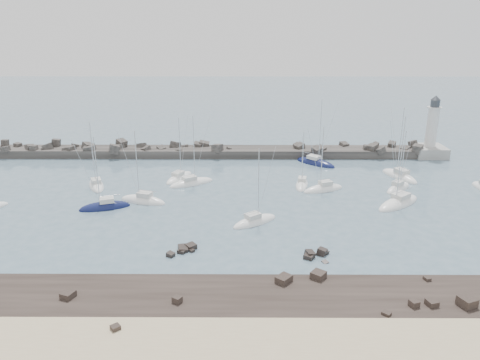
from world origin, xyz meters
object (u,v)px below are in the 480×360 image
sailboat_4 (192,183)px  sailboat_12 (398,189)px  lighthouse (430,143)px  sailboat_7 (255,222)px  sailboat_8 (315,163)px  sailboat_5 (143,201)px  sailboat_1 (96,186)px  sailboat_3 (179,178)px  sailboat_2 (105,207)px  sailboat_11 (398,204)px  sailboat_10 (399,177)px  sailboat_6 (302,185)px  sailboat_9 (323,189)px

sailboat_4 → sailboat_12: 38.64m
lighthouse → sailboat_7: bearing=-137.2°
sailboat_8 → sailboat_4: bearing=-152.3°
sailboat_5 → sailboat_7: size_ratio=1.06×
sailboat_1 → sailboat_4: 17.84m
sailboat_3 → sailboat_4: (2.75, -3.10, 0.00)m
sailboat_2 → sailboat_8: size_ratio=0.88×
sailboat_8 → sailboat_12: 20.74m
sailboat_3 → sailboat_4: size_ratio=0.93×
sailboat_11 → lighthouse: bearing=61.5°
sailboat_5 → sailboat_10: sailboat_10 is taller
sailboat_7 → sailboat_11: 25.81m
sailboat_1 → sailboat_10: size_ratio=0.87×
sailboat_5 → sailboat_12: 46.38m
sailboat_7 → sailboat_10: sailboat_10 is taller
sailboat_6 → sailboat_10: 20.66m
sailboat_4 → sailboat_12: sailboat_4 is taller
sailboat_6 → sailboat_12: size_ratio=0.97×
lighthouse → sailboat_3: size_ratio=1.12×
sailboat_7 → sailboat_5: bearing=155.4°
sailboat_6 → sailboat_12: 17.68m
sailboat_6 → sailboat_9: bearing=-34.2°
sailboat_1 → sailboat_8: 45.91m
sailboat_2 → sailboat_12: (51.70, 9.42, -0.00)m
lighthouse → sailboat_1: size_ratio=1.11×
sailboat_5 → sailboat_7: bearing=-24.6°
sailboat_10 → sailboat_12: (-2.46, -7.01, 0.00)m
sailboat_2 → sailboat_12: sailboat_2 is taller
sailboat_6 → sailboat_8: (4.68, 14.29, 0.00)m
sailboat_11 → sailboat_12: 7.81m
sailboat_10 → sailboat_4: bearing=-174.1°
sailboat_11 → sailboat_6: bearing=148.4°
lighthouse → sailboat_1: lighthouse is taller
sailboat_11 → sailboat_7: bearing=-162.5°
lighthouse → sailboat_1: (-70.41, -21.36, -2.95)m
sailboat_3 → sailboat_5: 13.21m
sailboat_4 → sailboat_11: 37.67m
sailboat_10 → sailboat_3: bearing=-178.5°
sailboat_4 → sailboat_8: 28.98m
sailboat_10 → sailboat_12: bearing=-109.3°
sailboat_1 → sailboat_11: bearing=-9.3°
sailboat_5 → sailboat_6: sailboat_5 is taller
sailboat_8 → sailboat_10: 17.91m
sailboat_8 → sailboat_11: size_ratio=0.92×
sailboat_10 → sailboat_11: bearing=-108.1°
sailboat_3 → sailboat_7: size_ratio=1.02×
sailboat_7 → lighthouse: bearing=42.8°
sailboat_7 → sailboat_9: bearing=48.5°
sailboat_12 → sailboat_5: bearing=-171.9°
sailboat_4 → sailboat_8: (25.65, 13.48, 0.01)m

